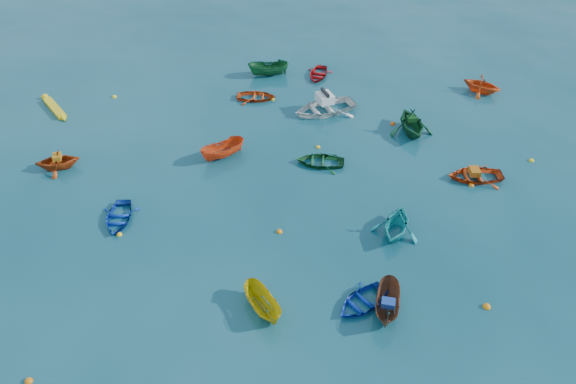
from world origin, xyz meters
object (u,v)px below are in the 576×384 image
at_px(dinghy_blue_se, 362,304).
at_px(kayak_yellow, 55,110).
at_px(motorboat_white, 324,111).
at_px(dinghy_blue_sw, 119,220).

distance_m(dinghy_blue_se, kayak_yellow, 26.45).
xyz_separation_m(dinghy_blue_se, motorboat_white, (-7.93, 15.29, 0.00)).
bearing_deg(motorboat_white, kayak_yellow, -112.98).
relative_size(dinghy_blue_se, kayak_yellow, 0.74).
height_order(dinghy_blue_sw, motorboat_white, motorboat_white).
distance_m(dinghy_blue_sw, dinghy_blue_se, 13.99).
xyz_separation_m(kayak_yellow, motorboat_white, (17.41, 7.69, 0.00)).
bearing_deg(dinghy_blue_sw, dinghy_blue_se, -25.93).
distance_m(dinghy_blue_se, motorboat_white, 17.23).
height_order(dinghy_blue_sw, dinghy_blue_se, dinghy_blue_sw).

